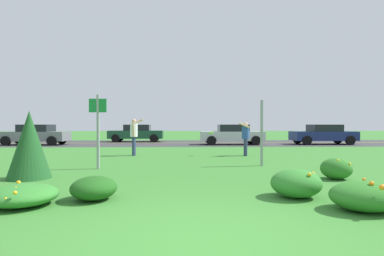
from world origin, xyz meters
name	(u,v)px	position (x,y,z in m)	size (l,w,h in m)	color
ground_plane	(187,156)	(0.00, 10.23, 0.00)	(120.00, 120.00, 0.00)	#387A2D
highway_strip	(185,143)	(0.00, 20.47, 0.00)	(120.00, 8.63, 0.01)	#38383A
highway_center_stripe	(185,143)	(0.00, 20.47, 0.01)	(120.00, 0.16, 0.00)	yellow
daylily_clump_front_left	(22,195)	(-3.04, 1.74, 0.18)	(1.24, 1.19, 0.38)	#337F2D
daylily_clump_mid_center	(365,196)	(2.80, 1.22, 0.25)	(1.15, 0.97, 0.53)	#2D7526
daylily_clump_mid_right	(336,169)	(3.82, 4.16, 0.28)	(0.80, 0.75, 0.55)	#2D7526
daylily_clump_near_camera	(296,183)	(2.02, 2.19, 0.28)	(0.98, 0.92, 0.55)	#337F2D
daylily_clump_front_right	(94,188)	(-1.89, 2.13, 0.22)	(0.86, 0.93, 0.44)	#1E5619
sign_post_near_path	(98,124)	(-2.93, 6.28, 1.46)	(0.56, 0.10, 2.40)	#93969B
sign_post_by_roadside	(262,133)	(2.54, 6.86, 1.14)	(0.07, 0.10, 2.28)	#93969B
evergreen_shrub_side	(29,145)	(-4.26, 4.52, 0.90)	(1.11, 1.11, 1.79)	#1E5123
person_thrower_white_shirt	(134,134)	(-2.44, 10.59, 1.02)	(0.58, 0.50, 1.71)	silver
person_catcher_blue_shirt	(245,136)	(2.70, 10.35, 0.92)	(0.53, 0.49, 1.55)	#2D4C9E
frisbee_lime	(211,133)	(1.12, 10.51, 1.04)	(0.27, 0.26, 0.14)	#8CD133
car_navy_leftmost	(323,134)	(10.12, 18.53, 0.74)	(4.50, 2.00, 1.45)	navy
car_silver_center_left	(232,134)	(3.40, 18.53, 0.74)	(4.50, 2.00, 1.45)	#B7BABF
car_dark_green_center_right	(137,133)	(-4.06, 22.41, 0.74)	(4.50, 2.00, 1.45)	#194C2D
car_gray_rightmost	(35,135)	(-10.66, 18.53, 0.74)	(4.50, 2.00, 1.45)	slate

